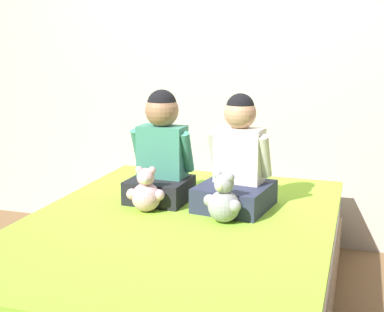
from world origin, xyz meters
The scene contains 7 objects.
ground_plane centered at (0.00, 0.00, 0.00)m, with size 14.00×14.00×0.00m, color brown.
wall_behind_bed centered at (0.00, 1.17, 1.25)m, with size 8.00×0.06×2.50m.
bed centered at (0.00, 0.00, 0.25)m, with size 1.53×2.05×0.50m.
child_on_left centered at (-0.20, 0.31, 0.77)m, with size 0.35×0.32×0.62m.
child_on_right centered at (0.23, 0.31, 0.72)m, with size 0.41×0.44×0.61m.
teddy_bear_held_by_left_child centered at (-0.21, 0.09, 0.60)m, with size 0.20×0.15×0.24m.
teddy_bear_held_by_right_child centered at (0.22, 0.05, 0.60)m, with size 0.20×0.16×0.25m.
Camera 1 is at (0.84, -2.39, 1.38)m, focal length 50.00 mm.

